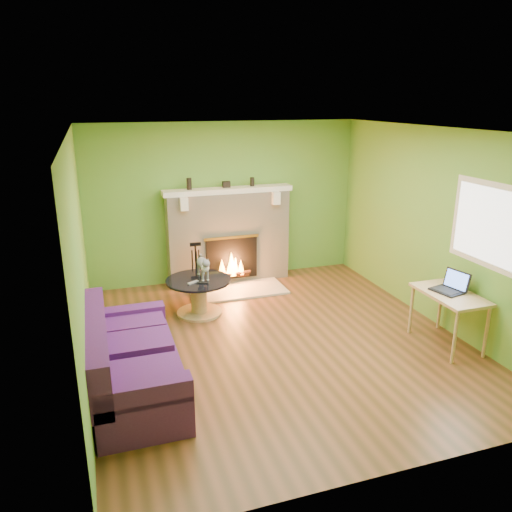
% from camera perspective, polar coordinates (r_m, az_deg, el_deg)
% --- Properties ---
extents(floor, '(5.00, 5.00, 0.00)m').
position_cam_1_polar(floor, '(6.44, 2.47, -9.63)').
color(floor, '#563618').
rests_on(floor, ground).
extents(ceiling, '(5.00, 5.00, 0.00)m').
position_cam_1_polar(ceiling, '(5.74, 2.82, 14.14)').
color(ceiling, white).
rests_on(ceiling, wall_back).
extents(wall_back, '(5.00, 0.00, 5.00)m').
position_cam_1_polar(wall_back, '(8.27, -3.55, 6.11)').
color(wall_back, '#649731').
rests_on(wall_back, floor).
extents(wall_front, '(5.00, 0.00, 5.00)m').
position_cam_1_polar(wall_front, '(3.88, 16.00, -8.26)').
color(wall_front, '#649731').
rests_on(wall_front, floor).
extents(wall_left, '(0.00, 5.00, 5.00)m').
position_cam_1_polar(wall_left, '(5.60, -19.45, -0.52)').
color(wall_left, '#649731').
rests_on(wall_left, floor).
extents(wall_right, '(0.00, 5.00, 5.00)m').
position_cam_1_polar(wall_right, '(7.06, 20.00, 3.05)').
color(wall_right, '#649731').
rests_on(wall_right, floor).
extents(window_frame, '(0.00, 1.20, 1.20)m').
position_cam_1_polar(window_frame, '(6.34, 25.09, 3.21)').
color(window_frame, silver).
rests_on(window_frame, wall_right).
extents(window_pane, '(0.00, 1.06, 1.06)m').
position_cam_1_polar(window_pane, '(6.33, 25.04, 3.20)').
color(window_pane, white).
rests_on(window_pane, wall_right).
extents(fireplace, '(2.10, 0.46, 1.58)m').
position_cam_1_polar(fireplace, '(8.22, -3.16, 2.26)').
color(fireplace, '#BDB49C').
rests_on(fireplace, floor).
extents(hearth, '(1.50, 0.75, 0.03)m').
position_cam_1_polar(hearth, '(7.99, -2.09, -3.91)').
color(hearth, beige).
rests_on(hearth, floor).
extents(mantel, '(2.10, 0.28, 0.08)m').
position_cam_1_polar(mantel, '(8.04, -3.21, 7.51)').
color(mantel, white).
rests_on(mantel, fireplace).
extents(sofa, '(0.88, 1.90, 0.85)m').
position_cam_1_polar(sofa, '(5.43, -14.23, -11.77)').
color(sofa, '#4A185C').
rests_on(sofa, floor).
extents(coffee_table, '(0.92, 0.92, 0.52)m').
position_cam_1_polar(coffee_table, '(7.12, -6.54, -4.32)').
color(coffee_table, tan).
rests_on(coffee_table, floor).
extents(desk, '(0.54, 0.93, 0.69)m').
position_cam_1_polar(desk, '(6.53, 21.25, -4.65)').
color(desk, tan).
rests_on(desk, floor).
extents(cat, '(0.21, 0.55, 0.34)m').
position_cam_1_polar(cat, '(7.05, -6.10, -1.16)').
color(cat, '#5D5C61').
rests_on(cat, coffee_table).
extents(remote_silver, '(0.17, 0.12, 0.02)m').
position_cam_1_polar(remote_silver, '(6.91, -7.21, -3.01)').
color(remote_silver, gray).
rests_on(remote_silver, coffee_table).
extents(remote_black, '(0.16, 0.11, 0.02)m').
position_cam_1_polar(remote_black, '(6.88, -6.13, -3.08)').
color(remote_black, black).
rests_on(remote_black, coffee_table).
extents(laptop, '(0.38, 0.41, 0.26)m').
position_cam_1_polar(laptop, '(6.48, 21.05, -2.77)').
color(laptop, black).
rests_on(laptop, desk).
extents(fire_tools, '(0.21, 0.21, 0.79)m').
position_cam_1_polar(fire_tools, '(7.85, -6.85, -1.23)').
color(fire_tools, black).
rests_on(fire_tools, hearth).
extents(mantel_vase_left, '(0.08, 0.08, 0.18)m').
position_cam_1_polar(mantel_vase_left, '(7.91, -7.65, 8.18)').
color(mantel_vase_left, black).
rests_on(mantel_vase_left, mantel).
extents(mantel_vase_right, '(0.07, 0.07, 0.14)m').
position_cam_1_polar(mantel_vase_right, '(8.16, -0.44, 8.48)').
color(mantel_vase_right, black).
rests_on(mantel_vase_right, mantel).
extents(mantel_box, '(0.12, 0.08, 0.10)m').
position_cam_1_polar(mantel_box, '(8.04, -3.42, 8.17)').
color(mantel_box, black).
rests_on(mantel_box, mantel).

